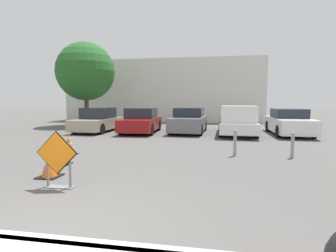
{
  "coord_description": "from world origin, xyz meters",
  "views": [
    {
      "loc": [
        2.34,
        -2.84,
        1.86
      ],
      "look_at": [
        0.23,
        9.45,
        0.68
      ],
      "focal_mm": 28.0,
      "sensor_mm": 36.0,
      "label": 1
    }
  ],
  "objects_px": {
    "traffic_cone_third": "(69,144)",
    "pickup_truck": "(238,122)",
    "bollard_nearest": "(235,142)",
    "bollard_second": "(293,144)",
    "parked_car_fourth": "(289,123)",
    "parked_car_second": "(141,121)",
    "traffic_cone_second": "(61,153)",
    "road_closed_sign": "(57,158)",
    "parked_car_third": "(189,121)",
    "traffic_cone_nearest": "(49,164)",
    "parked_car_nearest": "(98,121)"
  },
  "relations": [
    {
      "from": "traffic_cone_third",
      "to": "road_closed_sign",
      "type": "bearing_deg",
      "value": -63.1
    },
    {
      "from": "bollard_nearest",
      "to": "traffic_cone_second",
      "type": "bearing_deg",
      "value": -157.51
    },
    {
      "from": "parked_car_third",
      "to": "pickup_truck",
      "type": "distance_m",
      "value": 2.84
    },
    {
      "from": "road_closed_sign",
      "to": "traffic_cone_third",
      "type": "bearing_deg",
      "value": 116.9
    },
    {
      "from": "traffic_cone_nearest",
      "to": "traffic_cone_third",
      "type": "xyz_separation_m",
      "value": [
        -0.96,
        2.53,
        0.07
      ]
    },
    {
      "from": "parked_car_nearest",
      "to": "traffic_cone_nearest",
      "type": "bearing_deg",
      "value": 109.17
    },
    {
      "from": "traffic_cone_third",
      "to": "pickup_truck",
      "type": "xyz_separation_m",
      "value": [
        6.28,
        6.78,
        0.35
      ]
    },
    {
      "from": "bollard_nearest",
      "to": "traffic_cone_nearest",
      "type": "bearing_deg",
      "value": -144.69
    },
    {
      "from": "traffic_cone_third",
      "to": "parked_car_second",
      "type": "bearing_deg",
      "value": 84.19
    },
    {
      "from": "parked_car_nearest",
      "to": "parked_car_second",
      "type": "height_order",
      "value": "parked_car_nearest"
    },
    {
      "from": "road_closed_sign",
      "to": "pickup_truck",
      "type": "height_order",
      "value": "pickup_truck"
    },
    {
      "from": "road_closed_sign",
      "to": "pickup_truck",
      "type": "bearing_deg",
      "value": 65.26
    },
    {
      "from": "parked_car_third",
      "to": "bollard_second",
      "type": "relative_size",
      "value": 4.92
    },
    {
      "from": "traffic_cone_second",
      "to": "parked_car_second",
      "type": "bearing_deg",
      "value": 88.78
    },
    {
      "from": "parked_car_fourth",
      "to": "road_closed_sign",
      "type": "bearing_deg",
      "value": 55.3
    },
    {
      "from": "road_closed_sign",
      "to": "traffic_cone_nearest",
      "type": "bearing_deg",
      "value": 133.74
    },
    {
      "from": "traffic_cone_nearest",
      "to": "bollard_second",
      "type": "distance_m",
      "value": 7.34
    },
    {
      "from": "traffic_cone_second",
      "to": "pickup_truck",
      "type": "relative_size",
      "value": 0.13
    },
    {
      "from": "bollard_nearest",
      "to": "parked_car_second",
      "type": "bearing_deg",
      "value": 129.64
    },
    {
      "from": "bollard_nearest",
      "to": "bollard_second",
      "type": "height_order",
      "value": "bollard_nearest"
    },
    {
      "from": "parked_car_third",
      "to": "bollard_nearest",
      "type": "height_order",
      "value": "parked_car_third"
    },
    {
      "from": "parked_car_fourth",
      "to": "parked_car_nearest",
      "type": "bearing_deg",
      "value": 2.15
    },
    {
      "from": "traffic_cone_nearest",
      "to": "parked_car_third",
      "type": "distance_m",
      "value": 10.2
    },
    {
      "from": "traffic_cone_third",
      "to": "bollard_second",
      "type": "bearing_deg",
      "value": 6.14
    },
    {
      "from": "traffic_cone_nearest",
      "to": "pickup_truck",
      "type": "xyz_separation_m",
      "value": [
        5.32,
        9.31,
        0.42
      ]
    },
    {
      "from": "traffic_cone_second",
      "to": "traffic_cone_nearest",
      "type": "bearing_deg",
      "value": -70.1
    },
    {
      "from": "bollard_second",
      "to": "traffic_cone_second",
      "type": "bearing_deg",
      "value": -163.03
    },
    {
      "from": "parked_car_third",
      "to": "parked_car_nearest",
      "type": "bearing_deg",
      "value": 7.32
    },
    {
      "from": "traffic_cone_nearest",
      "to": "parked_car_fourth",
      "type": "relative_size",
      "value": 0.15
    },
    {
      "from": "traffic_cone_third",
      "to": "parked_car_third",
      "type": "relative_size",
      "value": 0.19
    },
    {
      "from": "traffic_cone_second",
      "to": "pickup_truck",
      "type": "bearing_deg",
      "value": 54.62
    },
    {
      "from": "parked_car_second",
      "to": "parked_car_fourth",
      "type": "distance_m",
      "value": 8.41
    },
    {
      "from": "traffic_cone_third",
      "to": "bollard_second",
      "type": "relative_size",
      "value": 0.93
    },
    {
      "from": "pickup_truck",
      "to": "bollard_second",
      "type": "relative_size",
      "value": 6.24
    },
    {
      "from": "road_closed_sign",
      "to": "parked_car_second",
      "type": "height_order",
      "value": "parked_car_second"
    },
    {
      "from": "parked_car_third",
      "to": "pickup_truck",
      "type": "height_order",
      "value": "pickup_truck"
    },
    {
      "from": "parked_car_second",
      "to": "pickup_truck",
      "type": "height_order",
      "value": "pickup_truck"
    },
    {
      "from": "pickup_truck",
      "to": "bollard_second",
      "type": "distance_m",
      "value": 6.11
    },
    {
      "from": "traffic_cone_nearest",
      "to": "bollard_second",
      "type": "bearing_deg",
      "value": 27.0
    },
    {
      "from": "traffic_cone_nearest",
      "to": "traffic_cone_third",
      "type": "relative_size",
      "value": 0.82
    },
    {
      "from": "parked_car_third",
      "to": "pickup_truck",
      "type": "relative_size",
      "value": 0.79
    },
    {
      "from": "parked_car_nearest",
      "to": "bollard_nearest",
      "type": "distance_m",
      "value": 9.91
    },
    {
      "from": "road_closed_sign",
      "to": "traffic_cone_nearest",
      "type": "distance_m",
      "value": 1.06
    },
    {
      "from": "parked_car_fourth",
      "to": "parked_car_second",
      "type": "bearing_deg",
      "value": 3.71
    },
    {
      "from": "parked_car_second",
      "to": "pickup_truck",
      "type": "xyz_separation_m",
      "value": [
        5.58,
        -0.02,
        0.06
      ]
    },
    {
      "from": "parked_car_third",
      "to": "pickup_truck",
      "type": "bearing_deg",
      "value": 171.8
    },
    {
      "from": "parked_car_fourth",
      "to": "traffic_cone_nearest",
      "type": "bearing_deg",
      "value": 50.85
    },
    {
      "from": "bollard_nearest",
      "to": "bollard_second",
      "type": "relative_size",
      "value": 1.06
    },
    {
      "from": "bollard_second",
      "to": "traffic_cone_nearest",
      "type": "bearing_deg",
      "value": -153.0
    },
    {
      "from": "parked_car_second",
      "to": "bollard_second",
      "type": "bearing_deg",
      "value": 136.23
    }
  ]
}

